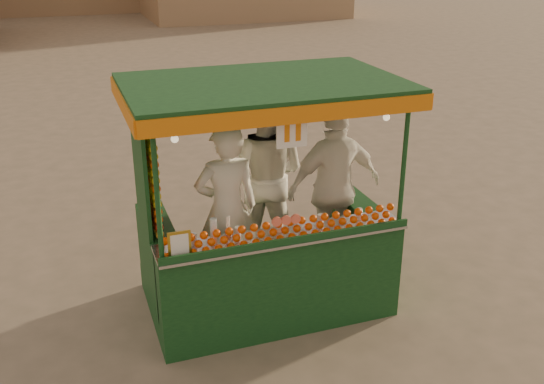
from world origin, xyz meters
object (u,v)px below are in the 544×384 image
object	(u,v)px
vendor_left	(227,209)
vendor_middle	(265,174)
vendor_right	(334,187)
juice_cart	(261,241)

from	to	relation	value
vendor_left	vendor_middle	distance (m)	0.81
vendor_right	vendor_middle	bearing A→B (deg)	-38.62
juice_cart	vendor_middle	distance (m)	0.82
vendor_left	juice_cart	bearing A→B (deg)	167.66
vendor_left	vendor_right	distance (m)	1.21
vendor_left	vendor_middle	xyz separation A→B (m)	(0.58, 0.55, 0.09)
vendor_left	vendor_right	xyz separation A→B (m)	(1.21, 0.10, 0.04)
juice_cart	vendor_right	size ratio (longest dim) A/B	1.45
juice_cart	vendor_left	xyz separation A→B (m)	(-0.33, 0.08, 0.37)
juice_cart	vendor_middle	bearing A→B (deg)	68.05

